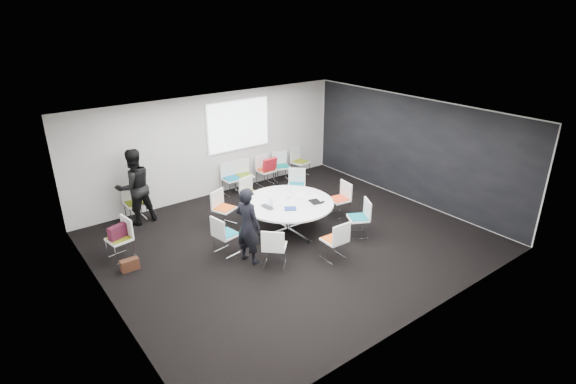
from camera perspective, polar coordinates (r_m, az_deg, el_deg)
room_shell at (r=9.74m, az=0.93°, el=1.30°), size 8.08×7.08×2.88m
conference_table at (r=10.47m, az=-0.01°, el=-2.29°), size 2.12×2.12×0.73m
projection_screen at (r=12.71m, az=-6.27°, el=8.44°), size 1.90×0.03×1.35m
chair_ring_a at (r=11.38m, az=6.50°, el=-1.73°), size 0.51×0.52×0.88m
chair_ring_b at (r=12.16m, az=1.06°, el=0.07°), size 0.64×0.64×0.88m
chair_ring_c at (r=11.62m, az=-4.65°, el=-1.11°), size 0.55×0.54×0.88m
chair_ring_d at (r=10.91m, az=-8.08°, el=-2.92°), size 0.60×0.59×0.88m
chair_ring_e at (r=9.73m, az=-7.88°, el=-6.26°), size 0.52×0.53×0.88m
chair_ring_f at (r=9.20m, az=-1.73°, el=-7.87°), size 0.64×0.64×0.88m
chair_ring_g at (r=9.49m, az=5.92°, el=-6.98°), size 0.47×0.46×0.88m
chair_ring_h at (r=10.47m, az=8.90°, el=-4.12°), size 0.61×0.62×0.88m
chair_back_a at (r=12.72m, az=-7.13°, el=0.94°), size 0.46×0.45×0.88m
chair_back_b at (r=12.92m, az=-5.53°, el=1.36°), size 0.52×0.51×0.88m
chair_back_c at (r=13.29m, az=-2.86°, el=2.06°), size 0.47×0.46×0.88m
chair_back_d at (r=13.59m, az=-0.83°, el=2.56°), size 0.57×0.56×0.88m
chair_back_e at (r=13.99m, az=1.53°, el=3.16°), size 0.54×0.53×0.88m
chair_spare_left at (r=10.10m, az=-20.45°, el=-6.45°), size 0.51×0.52×0.88m
chair_person_back at (r=11.72m, az=-18.80°, el=-2.12°), size 0.46×0.45×0.88m
person_main at (r=9.14m, az=-5.09°, el=-4.27°), size 0.54×0.68×1.64m
person_back at (r=11.32m, az=-18.93°, el=0.63°), size 0.97×0.78×1.87m
laptop at (r=10.15m, az=-2.42°, el=-1.83°), size 0.25×0.36×0.03m
laptop_lid at (r=10.09m, az=-2.10°, el=-1.25°), size 0.09×0.30×0.22m
notebook_black at (r=10.40m, az=3.47°, el=-1.24°), size 0.29×0.34×0.02m
tablet_folio at (r=10.03m, az=0.29°, el=-2.12°), size 0.33×0.31×0.03m
papers_right at (r=10.77m, az=1.57°, el=-0.38°), size 0.35×0.37×0.00m
papers_front at (r=10.68m, az=2.99°, el=-0.62°), size 0.31×0.23×0.00m
cup at (r=10.56m, az=0.06°, el=-0.61°), size 0.08×0.08×0.09m
phone at (r=10.41m, az=4.41°, el=-1.29°), size 0.16×0.12×0.01m
maroon_bag at (r=9.94m, az=-20.80°, el=-4.74°), size 0.42×0.26×0.28m
brown_bag at (r=9.68m, az=-19.46°, el=-8.70°), size 0.36×0.17×0.24m
red_jacket at (r=12.97m, az=-2.33°, el=3.54°), size 0.45×0.17×0.36m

